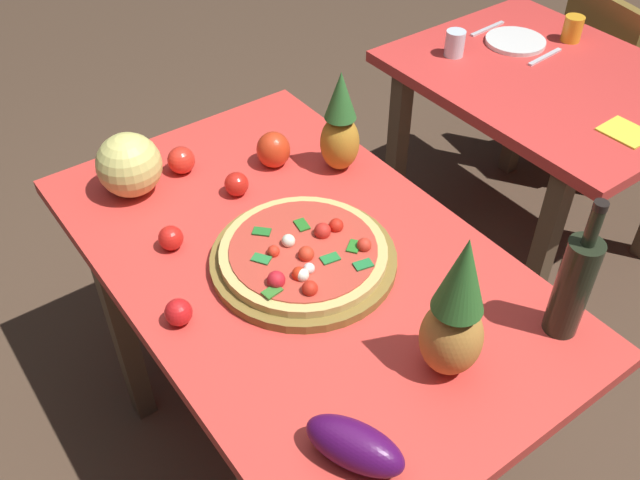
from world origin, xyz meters
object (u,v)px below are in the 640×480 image
pizza (304,252)px  dining_chair (607,76)px  drinking_glass_juice (573,29)px  tomato_near_board (181,160)px  fork_utensil (487,29)px  tomato_at_corner (178,312)px  napkin_folded (626,132)px  eggplant (355,445)px  knife_utensil (545,57)px  bell_pepper (273,150)px  tomato_beside_pepper (171,238)px  display_table (300,282)px  melon (129,165)px  wine_bottle (573,285)px  tomato_by_bottle (236,184)px  dinner_plate (515,41)px  pizza_board (304,259)px  background_table (546,103)px  drinking_glass_water (455,43)px  pineapple_left (455,314)px  pineapple_right (340,127)px

pizza → dining_chair: bearing=102.7°
dining_chair → drinking_glass_juice: drinking_glass_juice is taller
tomato_near_board → fork_utensil: bearing=95.1°
tomato_at_corner → napkin_folded: bearing=85.2°
eggplant → knife_utensil: 1.76m
bell_pepper → tomato_near_board: bell_pepper is taller
dining_chair → fork_utensil: size_ratio=4.72×
tomato_beside_pepper → tomato_at_corner: bearing=-23.5°
display_table → melon: (-0.48, -0.22, 0.18)m
wine_bottle → bell_pepper: bearing=-169.3°
tomato_beside_pepper → tomato_at_corner: size_ratio=1.00×
fork_utensil → melon: bearing=-88.8°
tomato_by_bottle → napkin_folded: bearing=68.2°
pizza → eggplant: eggplant is taller
display_table → dining_chair: size_ratio=1.64×
drinking_glass_juice → dinner_plate: (-0.10, -0.18, -0.04)m
wine_bottle → tomato_at_corner: (-0.52, -0.68, -0.11)m
wine_bottle → tomato_near_board: (-1.02, -0.40, -0.10)m
melon → fork_utensil: 1.53m
dining_chair → eggplant: bearing=124.8°
drinking_glass_juice → pizza_board: bearing=-75.4°
melon → tomato_by_bottle: 0.29m
tomato_near_board → knife_utensil: (0.16, 1.37, -0.04)m
background_table → dining_chair: size_ratio=1.22×
bell_pepper → fork_utensil: (-0.24, 1.14, -0.04)m
background_table → dinner_plate: dinner_plate is taller
tomato_near_board → napkin_folded: 1.34m
display_table → drinking_glass_water: drinking_glass_water is taller
bell_pepper → tomato_at_corner: (0.38, -0.51, -0.02)m
drinking_glass_juice → napkin_folded: drinking_glass_juice is taller
pineapple_left → knife_utensil: bearing=122.3°
drinking_glass_water → pineapple_left: bearing=-45.0°
pineapple_right → napkin_folded: 0.91m
drinking_glass_water → dinner_plate: 0.26m
melon → fork_utensil: bearing=94.7°
drinking_glass_juice → tomato_at_corner: bearing=-78.2°
pizza → pineapple_left: bearing=8.6°
display_table → tomato_by_bottle: bearing=178.8°
dinner_plate → eggplant: bearing=-57.4°
eggplant → drinking_glass_juice: (-0.88, 1.72, 0.00)m
background_table → pizza_board: (0.26, -1.24, 0.12)m
dining_chair → melon: 2.12m
drinking_glass_water → display_table: bearing=-63.0°
bell_pepper → eggplant: size_ratio=0.53×
tomato_by_bottle → dining_chair: bearing=92.7°
tomato_at_corner → eggplant: bearing=11.7°
display_table → tomato_at_corner: 0.36m
background_table → eggplant: eggplant is taller
pizza → melon: size_ratio=2.32×
background_table → wine_bottle: bearing=-49.6°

